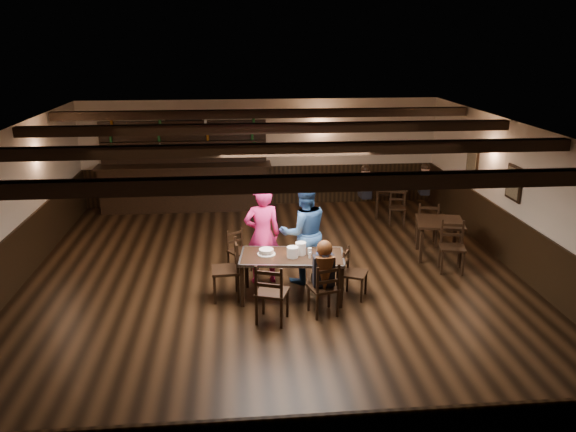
{
  "coord_description": "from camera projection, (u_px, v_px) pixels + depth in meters",
  "views": [
    {
      "loc": [
        -0.62,
        -9.11,
        4.19
      ],
      "look_at": [
        0.24,
        0.2,
        1.18
      ],
      "focal_mm": 35.0,
      "sensor_mm": 36.0,
      "label": 1
    }
  ],
  "objects": [
    {
      "name": "ground",
      "position": [
        275.0,
        283.0,
        9.97
      ],
      "size": [
        10.0,
        10.0,
        0.0
      ],
      "primitive_type": "plane",
      "color": "black",
      "rests_on": "ground"
    },
    {
      "name": "room_shell",
      "position": [
        275.0,
        188.0,
        9.47
      ],
      "size": [
        9.02,
        10.02,
        2.71
      ],
      "color": "#BEB39E",
      "rests_on": "ground"
    },
    {
      "name": "dining_table",
      "position": [
        292.0,
        259.0,
        9.23
      ],
      "size": [
        1.79,
        1.05,
        0.75
      ],
      "color": "black",
      "rests_on": "ground"
    },
    {
      "name": "chair_near_left",
      "position": [
        271.0,
        290.0,
        8.4
      ],
      "size": [
        0.57,
        0.56,
        0.97
      ],
      "color": "black",
      "rests_on": "ground"
    },
    {
      "name": "chair_near_right",
      "position": [
        325.0,
        286.0,
        8.65
      ],
      "size": [
        0.5,
        0.49,
        0.88
      ],
      "color": "black",
      "rests_on": "ground"
    },
    {
      "name": "chair_end_left",
      "position": [
        231.0,
        265.0,
        9.25
      ],
      "size": [
        0.48,
        0.5,
        1.01
      ],
      "color": "black",
      "rests_on": "ground"
    },
    {
      "name": "chair_end_right",
      "position": [
        351.0,
        269.0,
        9.32
      ],
      "size": [
        0.51,
        0.52,
        0.85
      ],
      "color": "black",
      "rests_on": "ground"
    },
    {
      "name": "chair_far_pushed",
      "position": [
        237.0,
        247.0,
        10.4
      ],
      "size": [
        0.5,
        0.49,
        0.78
      ],
      "color": "black",
      "rests_on": "ground"
    },
    {
      "name": "woman_pink",
      "position": [
        262.0,
        235.0,
        9.78
      ],
      "size": [
        0.68,
        0.49,
        1.76
      ],
      "primitive_type": "imported",
      "rotation": [
        0.0,
        0.0,
        3.25
      ],
      "color": "#EF219C",
      "rests_on": "ground"
    },
    {
      "name": "man_blue",
      "position": [
        304.0,
        232.0,
        9.8
      ],
      "size": [
        1.0,
        0.85,
        1.83
      ],
      "primitive_type": "imported",
      "rotation": [
        0.0,
        0.0,
        3.33
      ],
      "color": "navy",
      "rests_on": "ground"
    },
    {
      "name": "seated_person",
      "position": [
        324.0,
        266.0,
        8.61
      ],
      "size": [
        0.33,
        0.49,
        0.8
      ],
      "color": "black",
      "rests_on": "ground"
    },
    {
      "name": "cake",
      "position": [
        266.0,
        252.0,
        9.24
      ],
      "size": [
        0.3,
        0.3,
        0.1
      ],
      "color": "white",
      "rests_on": "dining_table"
    },
    {
      "name": "plate_stack_a",
      "position": [
        293.0,
        252.0,
        9.11
      ],
      "size": [
        0.19,
        0.19,
        0.18
      ],
      "primitive_type": "cylinder",
      "color": "white",
      "rests_on": "dining_table"
    },
    {
      "name": "plate_stack_b",
      "position": [
        301.0,
        248.0,
        9.23
      ],
      "size": [
        0.17,
        0.17,
        0.21
      ],
      "primitive_type": "cylinder",
      "color": "white",
      "rests_on": "dining_table"
    },
    {
      "name": "tea_light",
      "position": [
        293.0,
        252.0,
        9.28
      ],
      "size": [
        0.05,
        0.05,
        0.06
      ],
      "color": "#A5A8AD",
      "rests_on": "dining_table"
    },
    {
      "name": "salt_shaker",
      "position": [
        310.0,
        255.0,
        9.09
      ],
      "size": [
        0.04,
        0.04,
        0.1
      ],
      "primitive_type": "cylinder",
      "color": "silver",
      "rests_on": "dining_table"
    },
    {
      "name": "pepper_shaker",
      "position": [
        319.0,
        255.0,
        9.11
      ],
      "size": [
        0.03,
        0.03,
        0.09
      ],
      "primitive_type": "cylinder",
      "color": "#A5A8AD",
      "rests_on": "dining_table"
    },
    {
      "name": "drink_glass",
      "position": [
        310.0,
        251.0,
        9.25
      ],
      "size": [
        0.07,
        0.07,
        0.11
      ],
      "primitive_type": "cylinder",
      "color": "silver",
      "rests_on": "dining_table"
    },
    {
      "name": "menu_red",
      "position": [
        325.0,
        258.0,
        9.11
      ],
      "size": [
        0.35,
        0.31,
        0.0
      ],
      "primitive_type": "cube",
      "rotation": [
        0.0,
        0.0,
        0.44
      ],
      "color": "maroon",
      "rests_on": "dining_table"
    },
    {
      "name": "menu_blue",
      "position": [
        324.0,
        254.0,
        9.26
      ],
      "size": [
        0.27,
        0.2,
        0.0
      ],
      "primitive_type": "cube",
      "rotation": [
        0.0,
        0.0,
        -0.08
      ],
      "color": "navy",
      "rests_on": "dining_table"
    },
    {
      "name": "bar_counter",
      "position": [
        185.0,
        181.0,
        14.05
      ],
      "size": [
        4.29,
        0.7,
        2.2
      ],
      "color": "black",
      "rests_on": "ground"
    },
    {
      "name": "back_table_a",
      "position": [
        440.0,
        226.0,
        10.95
      ],
      "size": [
        1.06,
        1.06,
        0.75
      ],
      "color": "black",
      "rests_on": "ground"
    },
    {
      "name": "back_table_b",
      "position": [
        391.0,
        191.0,
        13.47
      ],
      "size": [
        0.93,
        0.93,
        0.75
      ],
      "color": "black",
      "rests_on": "ground"
    },
    {
      "name": "bg_patron_left",
      "position": [
        365.0,
        181.0,
        13.44
      ],
      "size": [
        0.27,
        0.41,
        0.8
      ],
      "color": "black",
      "rests_on": "ground"
    },
    {
      "name": "bg_patron_right",
      "position": [
        425.0,
        179.0,
        13.75
      ],
      "size": [
        0.28,
        0.41,
        0.78
      ],
      "color": "black",
      "rests_on": "ground"
    }
  ]
}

